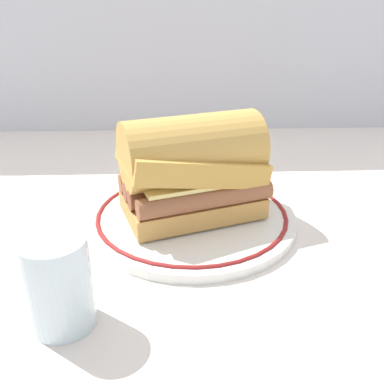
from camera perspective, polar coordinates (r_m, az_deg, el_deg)
ground_plane at (r=0.57m, az=1.59°, el=-3.93°), size 1.50×1.50×0.00m
plate at (r=0.56m, az=-0.00°, el=-3.43°), size 0.27×0.27×0.01m
sausage_sandwich at (r=0.53m, az=0.00°, el=3.21°), size 0.20×0.15×0.13m
drinking_glass at (r=0.41m, az=-17.37°, el=-12.28°), size 0.06×0.06×0.09m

